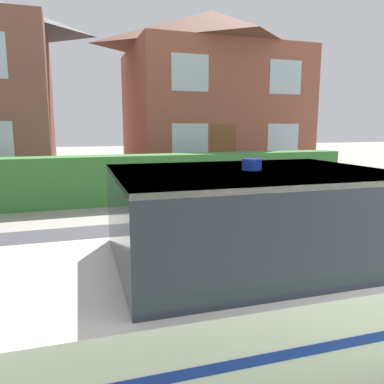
% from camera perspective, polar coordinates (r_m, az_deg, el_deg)
% --- Properties ---
extents(road_strip, '(28.00, 6.15, 0.01)m').
position_cam_1_polar(road_strip, '(5.77, 12.04, -10.67)').
color(road_strip, '#424247').
rests_on(road_strip, ground).
extents(garden_hedge, '(13.27, 0.78, 1.27)m').
position_cam_1_polar(garden_hedge, '(10.08, -10.93, 1.88)').
color(garden_hedge, '#3D7F38').
rests_on(garden_hedge, ground).
extents(police_car, '(4.45, 1.97, 1.74)m').
position_cam_1_polar(police_car, '(3.30, 7.17, -12.10)').
color(police_car, black).
rests_on(police_car, road_strip).
extents(house_right, '(7.51, 6.23, 7.01)m').
position_cam_1_polar(house_right, '(17.46, 2.91, 14.99)').
color(house_right, '#93513D').
rests_on(house_right, ground).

